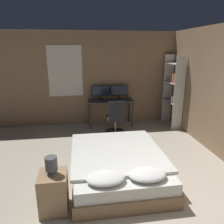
{
  "coord_description": "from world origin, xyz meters",
  "views": [
    {
      "loc": [
        -0.88,
        -2.14,
        2.22
      ],
      "look_at": [
        -0.14,
        2.82,
        0.75
      ],
      "focal_mm": 35.0,
      "sensor_mm": 36.0,
      "label": 1
    }
  ],
  "objects_px": {
    "bed": "(118,165)",
    "desk": "(111,104)",
    "computer_mouse": "(121,101)",
    "bookshelf": "(175,88)",
    "bedside_lamp": "(51,164)",
    "keyboard": "(112,101)",
    "monitor_right": "(119,91)",
    "monitor_left": "(101,91)",
    "office_chair": "(116,120)",
    "nightstand": "(54,192)"
  },
  "relations": [
    {
      "from": "bed",
      "to": "computer_mouse",
      "type": "relative_size",
      "value": 28.95
    },
    {
      "from": "monitor_right",
      "to": "keyboard",
      "type": "height_order",
      "value": "monitor_right"
    },
    {
      "from": "bedside_lamp",
      "to": "desk",
      "type": "relative_size",
      "value": 0.2
    },
    {
      "from": "computer_mouse",
      "to": "office_chair",
      "type": "distance_m",
      "value": 0.68
    },
    {
      "from": "nightstand",
      "to": "office_chair",
      "type": "relative_size",
      "value": 0.62
    },
    {
      "from": "nightstand",
      "to": "bookshelf",
      "type": "distance_m",
      "value": 4.47
    },
    {
      "from": "monitor_left",
      "to": "keyboard",
      "type": "relative_size",
      "value": 1.35
    },
    {
      "from": "bed",
      "to": "monitor_left",
      "type": "bearing_deg",
      "value": 90.07
    },
    {
      "from": "monitor_left",
      "to": "computer_mouse",
      "type": "height_order",
      "value": "monitor_left"
    },
    {
      "from": "monitor_left",
      "to": "monitor_right",
      "type": "xyz_separation_m",
      "value": [
        0.55,
        0.0,
        0.0
      ]
    },
    {
      "from": "monitor_right",
      "to": "office_chair",
      "type": "bearing_deg",
      "value": -105.96
    },
    {
      "from": "bed",
      "to": "desk",
      "type": "bearing_deg",
      "value": 84.26
    },
    {
      "from": "keyboard",
      "to": "office_chair",
      "type": "height_order",
      "value": "office_chair"
    },
    {
      "from": "desk",
      "to": "computer_mouse",
      "type": "bearing_deg",
      "value": -31.73
    },
    {
      "from": "desk",
      "to": "office_chair",
      "type": "distance_m",
      "value": 0.72
    },
    {
      "from": "desk",
      "to": "monitor_left",
      "type": "height_order",
      "value": "monitor_left"
    },
    {
      "from": "desk",
      "to": "keyboard",
      "type": "xyz_separation_m",
      "value": [
        -0.0,
        -0.17,
        0.12
      ]
    },
    {
      "from": "keyboard",
      "to": "desk",
      "type": "bearing_deg",
      "value": 90.0
    },
    {
      "from": "nightstand",
      "to": "desk",
      "type": "relative_size",
      "value": 0.44
    },
    {
      "from": "nightstand",
      "to": "monitor_left",
      "type": "distance_m",
      "value": 3.8
    },
    {
      "from": "desk",
      "to": "monitor_right",
      "type": "xyz_separation_m",
      "value": [
        0.28,
        0.18,
        0.34
      ]
    },
    {
      "from": "office_chair",
      "to": "bookshelf",
      "type": "height_order",
      "value": "bookshelf"
    },
    {
      "from": "bed",
      "to": "desk",
      "type": "xyz_separation_m",
      "value": [
        0.27,
        2.71,
        0.43
      ]
    },
    {
      "from": "monitor_left",
      "to": "office_chair",
      "type": "bearing_deg",
      "value": -69.21
    },
    {
      "from": "bedside_lamp",
      "to": "bookshelf",
      "type": "relative_size",
      "value": 0.13
    },
    {
      "from": "nightstand",
      "to": "monitor_right",
      "type": "relative_size",
      "value": 1.1
    },
    {
      "from": "monitor_right",
      "to": "office_chair",
      "type": "height_order",
      "value": "monitor_right"
    },
    {
      "from": "monitor_right",
      "to": "office_chair",
      "type": "distance_m",
      "value": 1.07
    },
    {
      "from": "monitor_right",
      "to": "keyboard",
      "type": "xyz_separation_m",
      "value": [
        -0.28,
        -0.35,
        -0.22
      ]
    },
    {
      "from": "bedside_lamp",
      "to": "office_chair",
      "type": "height_order",
      "value": "office_chair"
    },
    {
      "from": "monitor_left",
      "to": "monitor_right",
      "type": "bearing_deg",
      "value": 0.0
    },
    {
      "from": "monitor_left",
      "to": "keyboard",
      "type": "bearing_deg",
      "value": -51.98
    },
    {
      "from": "keyboard",
      "to": "bookshelf",
      "type": "height_order",
      "value": "bookshelf"
    },
    {
      "from": "keyboard",
      "to": "office_chair",
      "type": "relative_size",
      "value": 0.42
    },
    {
      "from": "monitor_right",
      "to": "desk",
      "type": "bearing_deg",
      "value": -147.15
    },
    {
      "from": "keyboard",
      "to": "office_chair",
      "type": "xyz_separation_m",
      "value": [
        0.04,
        -0.48,
        -0.42
      ]
    },
    {
      "from": "bed",
      "to": "nightstand",
      "type": "height_order",
      "value": "nightstand"
    },
    {
      "from": "desk",
      "to": "bookshelf",
      "type": "height_order",
      "value": "bookshelf"
    },
    {
      "from": "monitor_left",
      "to": "office_chair",
      "type": "xyz_separation_m",
      "value": [
        0.31,
        -0.83,
        -0.64
      ]
    },
    {
      "from": "monitor_left",
      "to": "bookshelf",
      "type": "height_order",
      "value": "bookshelf"
    },
    {
      "from": "monitor_right",
      "to": "computer_mouse",
      "type": "distance_m",
      "value": 0.41
    },
    {
      "from": "bed",
      "to": "desk",
      "type": "height_order",
      "value": "desk"
    },
    {
      "from": "bed",
      "to": "office_chair",
      "type": "distance_m",
      "value": 2.09
    },
    {
      "from": "desk",
      "to": "office_chair",
      "type": "bearing_deg",
      "value": -86.58
    },
    {
      "from": "bedside_lamp",
      "to": "keyboard",
      "type": "height_order",
      "value": "bedside_lamp"
    },
    {
      "from": "nightstand",
      "to": "keyboard",
      "type": "relative_size",
      "value": 1.49
    },
    {
      "from": "monitor_left",
      "to": "keyboard",
      "type": "height_order",
      "value": "monitor_left"
    },
    {
      "from": "bed",
      "to": "computer_mouse",
      "type": "xyz_separation_m",
      "value": [
        0.55,
        2.53,
        0.56
      ]
    },
    {
      "from": "nightstand",
      "to": "bedside_lamp",
      "type": "bearing_deg",
      "value": 0.0
    },
    {
      "from": "desk",
      "to": "keyboard",
      "type": "height_order",
      "value": "keyboard"
    }
  ]
}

